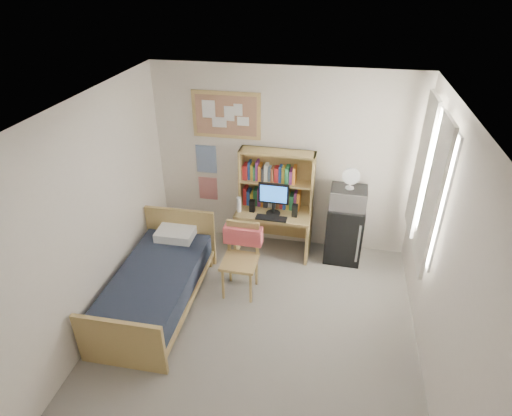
% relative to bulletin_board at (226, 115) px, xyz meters
% --- Properties ---
extents(floor, '(3.60, 4.20, 0.02)m').
position_rel_bulletin_board_xyz_m(floor, '(0.78, -2.08, -1.93)').
color(floor, gray).
rests_on(floor, ground).
extents(ceiling, '(3.60, 4.20, 0.02)m').
position_rel_bulletin_board_xyz_m(ceiling, '(0.78, -2.08, 0.68)').
color(ceiling, silver).
rests_on(ceiling, wall_back).
extents(wall_back, '(3.60, 0.04, 2.60)m').
position_rel_bulletin_board_xyz_m(wall_back, '(0.78, 0.02, -0.62)').
color(wall_back, white).
rests_on(wall_back, floor).
extents(wall_left, '(0.04, 4.20, 2.60)m').
position_rel_bulletin_board_xyz_m(wall_left, '(-1.02, -2.08, -0.62)').
color(wall_left, white).
rests_on(wall_left, floor).
extents(wall_right, '(0.04, 4.20, 2.60)m').
position_rel_bulletin_board_xyz_m(wall_right, '(2.58, -2.08, -0.62)').
color(wall_right, white).
rests_on(wall_right, floor).
extents(window_unit, '(0.10, 1.40, 1.70)m').
position_rel_bulletin_board_xyz_m(window_unit, '(2.53, -0.88, -0.32)').
color(window_unit, white).
rests_on(window_unit, wall_right).
extents(curtain_left, '(0.04, 0.55, 1.70)m').
position_rel_bulletin_board_xyz_m(curtain_left, '(2.50, -1.28, -0.32)').
color(curtain_left, white).
rests_on(curtain_left, wall_right).
extents(curtain_right, '(0.04, 0.55, 1.70)m').
position_rel_bulletin_board_xyz_m(curtain_right, '(2.50, -0.48, -0.32)').
color(curtain_right, white).
rests_on(curtain_right, wall_right).
extents(bulletin_board, '(0.94, 0.03, 0.64)m').
position_rel_bulletin_board_xyz_m(bulletin_board, '(0.00, 0.00, 0.00)').
color(bulletin_board, '#A67658').
rests_on(bulletin_board, wall_back).
extents(poster_wave, '(0.30, 0.01, 0.42)m').
position_rel_bulletin_board_xyz_m(poster_wave, '(-0.32, 0.01, -0.67)').
color(poster_wave, '#254D95').
rests_on(poster_wave, wall_back).
extents(poster_japan, '(0.28, 0.01, 0.36)m').
position_rel_bulletin_board_xyz_m(poster_japan, '(-0.32, 0.01, -1.14)').
color(poster_japan, red).
rests_on(poster_japan, wall_back).
extents(desk, '(1.07, 0.56, 0.66)m').
position_rel_bulletin_board_xyz_m(desk, '(0.72, -0.28, -1.59)').
color(desk, tan).
rests_on(desk, floor).
extents(desk_chair, '(0.48, 0.48, 0.95)m').
position_rel_bulletin_board_xyz_m(desk_chair, '(0.44, -1.26, -1.44)').
color(desk_chair, tan).
rests_on(desk_chair, floor).
extents(mini_fridge, '(0.51, 0.51, 0.84)m').
position_rel_bulletin_board_xyz_m(mini_fridge, '(1.71, -0.25, -1.50)').
color(mini_fridge, black).
rests_on(mini_fridge, floor).
extents(bed, '(0.93, 1.85, 0.51)m').
position_rel_bulletin_board_xyz_m(bed, '(-0.50, -1.71, -1.67)').
color(bed, '#191F2E').
rests_on(bed, floor).
extents(hutch, '(1.04, 0.30, 0.85)m').
position_rel_bulletin_board_xyz_m(hutch, '(0.72, -0.13, -0.84)').
color(hutch, tan).
rests_on(hutch, desk).
extents(monitor, '(0.42, 0.05, 0.45)m').
position_rel_bulletin_board_xyz_m(monitor, '(0.72, -0.34, -1.04)').
color(monitor, black).
rests_on(monitor, desk).
extents(keyboard, '(0.43, 0.15, 0.02)m').
position_rel_bulletin_board_xyz_m(keyboard, '(0.71, -0.48, -1.25)').
color(keyboard, black).
rests_on(keyboard, desk).
extents(speaker_left, '(0.07, 0.07, 0.18)m').
position_rel_bulletin_board_xyz_m(speaker_left, '(0.42, -0.33, -1.17)').
color(speaker_left, black).
rests_on(speaker_left, desk).
extents(speaker_right, '(0.08, 0.08, 0.18)m').
position_rel_bulletin_board_xyz_m(speaker_right, '(1.02, -0.35, -1.17)').
color(speaker_right, black).
rests_on(speaker_right, desk).
extents(water_bottle, '(0.07, 0.07, 0.22)m').
position_rel_bulletin_board_xyz_m(water_bottle, '(0.24, -0.37, -1.15)').
color(water_bottle, white).
rests_on(water_bottle, desk).
extents(hoodie, '(0.49, 0.16, 0.23)m').
position_rel_bulletin_board_xyz_m(hoodie, '(0.45, -1.06, -1.18)').
color(hoodie, '#F05B61').
rests_on(hoodie, desk_chair).
extents(microwave, '(0.49, 0.38, 0.28)m').
position_rel_bulletin_board_xyz_m(microwave, '(1.71, -0.27, -0.94)').
color(microwave, '#B8B8BD').
rests_on(microwave, mini_fridge).
extents(desk_fan, '(0.23, 0.23, 0.28)m').
position_rel_bulletin_board_xyz_m(desk_fan, '(1.71, -0.27, -0.66)').
color(desk_fan, white).
rests_on(desk_fan, microwave).
extents(pillow, '(0.49, 0.34, 0.12)m').
position_rel_bulletin_board_xyz_m(pillow, '(-0.50, -0.96, -1.35)').
color(pillow, white).
rests_on(pillow, bed).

